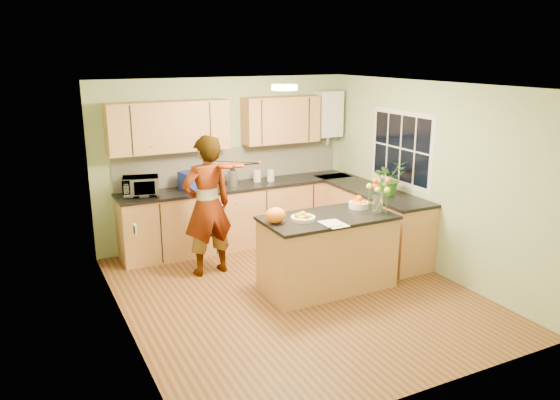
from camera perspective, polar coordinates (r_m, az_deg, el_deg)
name	(u,v)px	position (r m, az deg, el deg)	size (l,w,h in m)	color
floor	(295,293)	(6.77, 1.59, -9.72)	(4.50, 4.50, 0.00)	#583219
ceiling	(297,85)	(6.15, 1.77, 11.89)	(4.00, 4.50, 0.02)	silver
wall_back	(226,161)	(8.35, -5.68, 4.06)	(4.00, 0.02, 2.50)	#9FB07D
wall_front	(428,258)	(4.59, 15.18, -5.85)	(4.00, 0.02, 2.50)	#9FB07D
wall_left	(121,217)	(5.71, -16.29, -1.75)	(0.02, 4.50, 2.50)	#9FB07D
wall_right	(429,177)	(7.48, 15.30, 2.28)	(0.02, 4.50, 2.50)	#9FB07D
back_counter	(241,214)	(8.30, -4.15, -1.51)	(3.64, 0.62, 0.94)	#B67D49
right_counter	(370,220)	(8.13, 9.37, -2.03)	(0.62, 2.24, 0.94)	#B67D49
splashback	(232,164)	(8.38, -4.99, 3.77)	(3.60, 0.02, 0.52)	#EFE6CF
upper_cabinets	(218,124)	(8.03, -6.53, 7.94)	(3.20, 0.34, 0.70)	#B67D49
boiler	(328,114)	(8.85, 5.03, 8.96)	(0.40, 0.30, 0.86)	silver
window_right	(401,148)	(7.87, 12.51, 5.31)	(0.01, 1.30, 1.05)	silver
light_switch	(135,229)	(5.14, -14.90, -2.97)	(0.02, 0.09, 0.09)	silver
ceiling_lamp	(284,87)	(6.42, 0.47, 11.69)	(0.30, 0.30, 0.07)	#FFEABF
peninsula_island	(327,252)	(6.79, 4.96, -5.44)	(1.62, 0.83, 0.93)	#B67D49
fruit_dish	(303,217)	(6.46, 2.42, -1.76)	(0.29, 0.29, 0.10)	beige
orange_bowl	(359,203)	(7.04, 8.24, -0.29)	(0.26, 0.26, 0.15)	beige
flower_vase	(379,186)	(6.74, 10.28, 1.46)	(0.29, 0.29, 0.53)	silver
orange_bag	(275,215)	(6.34, -0.49, -1.61)	(0.25, 0.21, 0.19)	orange
papers	(334,224)	(6.35, 5.70, -2.48)	(0.23, 0.32, 0.01)	silver
violinist	(207,206)	(7.13, -7.61, -0.63)	(0.68, 0.44, 1.85)	#EDB291
violin	(227,166)	(6.86, -5.59, 3.59)	(0.57, 0.23, 0.11)	#521105
microwave	(141,186)	(7.73, -14.34, 1.40)	(0.48, 0.33, 0.27)	silver
blue_box	(192,180)	(7.93, -9.16, 2.03)	(0.33, 0.24, 0.26)	navy
kettle	(233,177)	(8.12, -4.95, 2.42)	(0.16, 0.16, 0.30)	silver
jar_cream	(257,176)	(8.32, -2.41, 2.53)	(0.12, 0.12, 0.18)	beige
jar_white	(271,175)	(8.35, -0.99, 2.58)	(0.11, 0.11, 0.17)	silver
potted_plant	(389,178)	(7.65, 11.32, 2.29)	(0.44, 0.38, 0.49)	#356822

